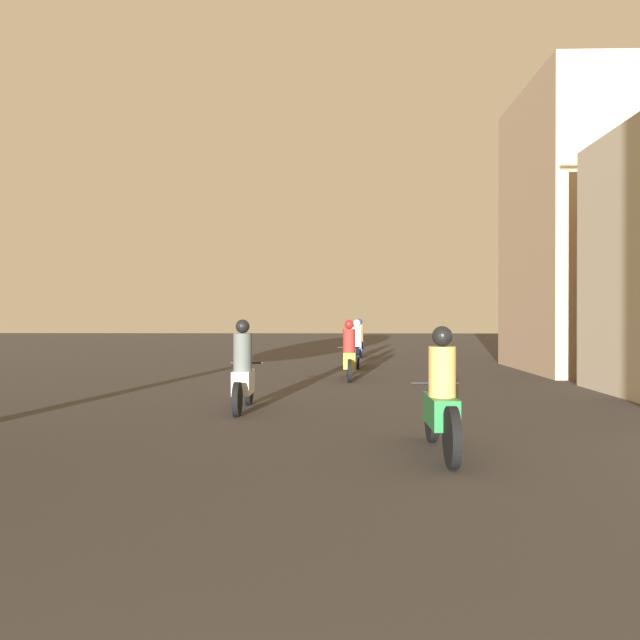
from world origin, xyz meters
name	(u,v)px	position (x,y,z in m)	size (l,w,h in m)	color
motorcycle_green	(441,403)	(1.71, 7.83, 0.61)	(0.60, 2.12, 1.52)	black
motorcycle_white	(243,374)	(-1.16, 11.18, 0.64)	(0.60, 1.91, 1.59)	black
motorcycle_yellow	(349,355)	(0.78, 16.58, 0.63)	(0.60, 2.07, 1.55)	black
motorcycle_blue	(357,348)	(1.09, 20.28, 0.62)	(0.60, 2.04, 1.53)	black
motorcycle_black	(359,342)	(1.36, 25.38, 0.62)	(0.60, 1.92, 1.54)	black
building_right_far	(601,230)	(8.37, 19.27, 4.22)	(4.65, 5.64, 8.44)	tan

